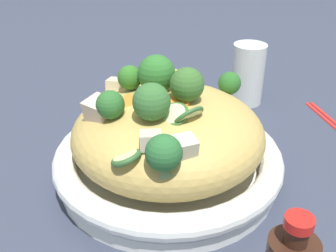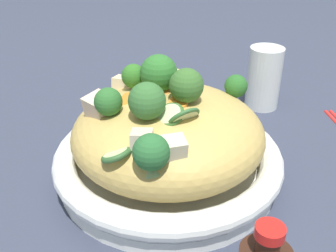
% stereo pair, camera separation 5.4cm
% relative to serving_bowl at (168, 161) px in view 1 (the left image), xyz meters
% --- Properties ---
extents(ground_plane, '(3.00, 3.00, 0.00)m').
position_rel_serving_bowl_xyz_m(ground_plane, '(0.00, 0.00, -0.03)').
color(ground_plane, '#34394C').
extents(serving_bowl, '(0.32, 0.32, 0.05)m').
position_rel_serving_bowl_xyz_m(serving_bowl, '(0.00, 0.00, 0.00)').
color(serving_bowl, white).
rests_on(serving_bowl, ground_plane).
extents(noodle_heap, '(0.27, 0.27, 0.12)m').
position_rel_serving_bowl_xyz_m(noodle_heap, '(-0.00, -0.00, 0.05)').
color(noodle_heap, tan).
rests_on(noodle_heap, serving_bowl).
extents(broccoli_florets, '(0.25, 0.19, 0.09)m').
position_rel_serving_bowl_xyz_m(broccoli_florets, '(0.02, 0.01, 0.11)').
color(broccoli_florets, '#98B36D').
rests_on(broccoli_florets, serving_bowl).
extents(carrot_coins, '(0.10, 0.11, 0.02)m').
position_rel_serving_bowl_xyz_m(carrot_coins, '(0.01, -0.02, 0.10)').
color(carrot_coins, orange).
rests_on(carrot_coins, serving_bowl).
extents(zucchini_slices, '(0.20, 0.13, 0.05)m').
position_rel_serving_bowl_xyz_m(zucchini_slices, '(0.03, 0.03, 0.09)').
color(zucchini_slices, beige).
rests_on(zucchini_slices, serving_bowl).
extents(chicken_chunks, '(0.11, 0.22, 0.04)m').
position_rel_serving_bowl_xyz_m(chicken_chunks, '(0.06, -0.01, 0.09)').
color(chicken_chunks, beige).
rests_on(chicken_chunks, serving_bowl).
extents(drinking_glass, '(0.06, 0.06, 0.12)m').
position_rel_serving_bowl_xyz_m(drinking_glass, '(-0.29, -0.08, 0.03)').
color(drinking_glass, silver).
rests_on(drinking_glass, ground_plane).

